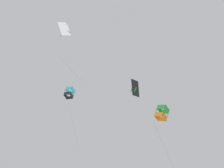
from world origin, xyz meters
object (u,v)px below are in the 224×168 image
Objects in this scene: kite_delta_highest at (135,88)px; kite_diamond_low_drifter at (64,29)px; kite_box_far_centre at (70,93)px; kite_box_near_left at (162,113)px.

kite_diamond_low_drifter is at bearing 167.98° from kite_delta_highest.
kite_box_near_left is at bearing -44.72° from kite_box_far_centre.
kite_box_far_centre is 10.77m from kite_diamond_low_drifter.
kite_box_near_left is at bearing -11.63° from kite_diamond_low_drifter.
kite_delta_highest reaches higher than kite_box_near_left.
kite_box_far_centre is 15.49m from kite_box_near_left.
kite_box_near_left is at bearing -45.84° from kite_delta_highest.
kite_box_near_left reaches higher than kite_box_far_centre.
kite_diamond_low_drifter is (-10.31, 3.11, 0.29)m from kite_box_far_centre.
kite_diamond_low_drifter reaches higher than kite_box_far_centre.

